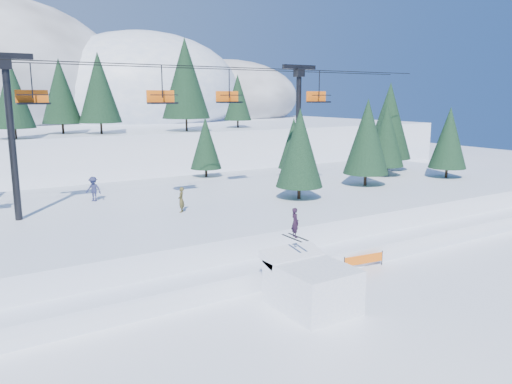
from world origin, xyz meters
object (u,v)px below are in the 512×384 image
jump_kicker (311,284)px  chairlift (157,109)px  banner_far (364,254)px  banner_near (364,260)px

jump_kicker → chairlift: 18.01m
jump_kicker → banner_far: jump_kicker is taller
jump_kicker → chairlift: chairlift is taller
chairlift → banner_near: size_ratio=16.43×
jump_kicker → banner_near: 6.87m
jump_kicker → banner_far: 7.93m
jump_kicker → banner_near: size_ratio=1.66×
jump_kicker → banner_near: jump_kicker is taller
chairlift → banner_far: 17.46m
banner_near → banner_far: same height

